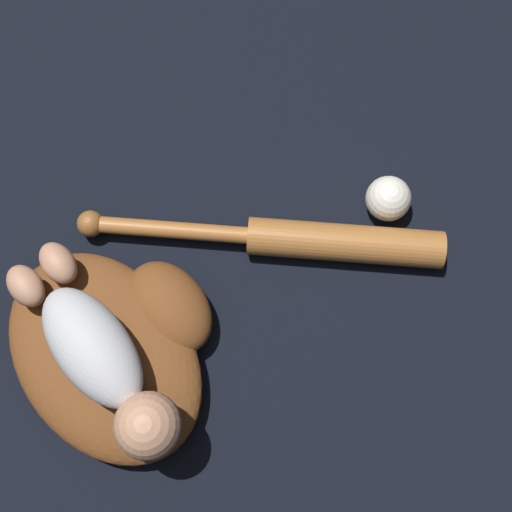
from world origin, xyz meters
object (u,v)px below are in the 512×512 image
object	(u,v)px
baseball_glove	(116,347)
baby_figure	(101,360)
baseball_bat	(306,240)
baseball	(388,199)

from	to	relation	value
baseball_glove	baby_figure	world-z (taller)	baby_figure
baseball_glove	baseball_bat	world-z (taller)	baseball_glove
baseball_bat	baseball_glove	bearing A→B (deg)	-97.44
baseball_glove	baseball_bat	xyz separation A→B (m)	(0.05, 0.35, -0.01)
baseball_bat	baseball	bearing A→B (deg)	78.88
baby_figure	baseball_bat	bearing A→B (deg)	86.51
baseball_glove	baseball	distance (m)	0.50
baby_figure	baseball	xyz separation A→B (m)	(0.05, 0.52, -0.09)
baby_figure	baseball	world-z (taller)	baby_figure
baby_figure	baseball	bearing A→B (deg)	84.27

